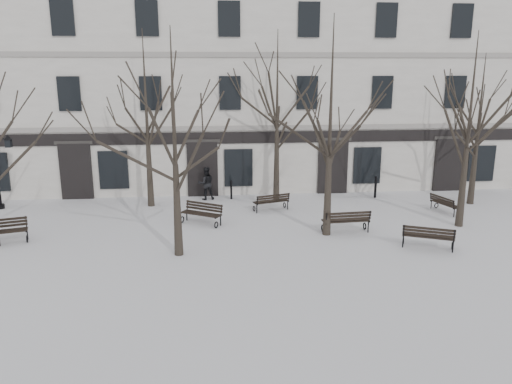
{
  "coord_description": "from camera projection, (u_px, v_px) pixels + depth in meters",
  "views": [
    {
      "loc": [
        -3.04,
        -18.02,
        6.67
      ],
      "look_at": [
        -1.12,
        3.0,
        1.39
      ],
      "focal_mm": 35.0,
      "sensor_mm": 36.0,
      "label": 1
    }
  ],
  "objects": [
    {
      "name": "building",
      "position": [
        259.0,
        87.0,
        30.48
      ],
      "size": [
        40.4,
        10.2,
        11.4
      ],
      "color": "silver",
      "rests_on": "ground"
    },
    {
      "name": "tree_1",
      "position": [
        174.0,
        117.0,
        17.08
      ],
      "size": [
        5.61,
        5.61,
        8.02
      ],
      "color": "black",
      "rests_on": "ground"
    },
    {
      "name": "tree_5",
      "position": [
        277.0,
        96.0,
        24.8
      ],
      "size": [
        5.93,
        5.93,
        8.47
      ],
      "color": "black",
      "rests_on": "ground"
    },
    {
      "name": "bench_4",
      "position": [
        272.0,
        201.0,
        23.78
      ],
      "size": [
        1.79,
        1.1,
        0.86
      ],
      "rotation": [
        0.0,
        0.0,
        3.45
      ],
      "color": "black",
      "rests_on": "ground"
    },
    {
      "name": "tree_4",
      "position": [
        146.0,
        98.0,
        23.47
      ],
      "size": [
        5.89,
        5.89,
        8.42
      ],
      "color": "black",
      "rests_on": "ground"
    },
    {
      "name": "tree_3",
      "position": [
        471.0,
        108.0,
        20.37
      ],
      "size": [
        5.68,
        5.68,
        8.11
      ],
      "color": "black",
      "rests_on": "ground"
    },
    {
      "name": "ground",
      "position": [
        292.0,
        245.0,
        19.3
      ],
      "size": [
        100.0,
        100.0,
        0.0
      ],
      "primitive_type": "plane",
      "color": "silver",
      "rests_on": "ground"
    },
    {
      "name": "bench_1",
      "position": [
        346.0,
        220.0,
        20.59
      ],
      "size": [
        1.99,
        0.85,
        0.98
      ],
      "rotation": [
        0.0,
        0.0,
        3.21
      ],
      "color": "black",
      "rests_on": "ground"
    },
    {
      "name": "bollard_b",
      "position": [
        376.0,
        186.0,
        26.15
      ],
      "size": [
        0.15,
        0.15,
        1.16
      ],
      "color": "black",
      "rests_on": "ground"
    },
    {
      "name": "bench_5",
      "position": [
        445.0,
        204.0,
        23.49
      ],
      "size": [
        1.01,
        1.69,
        0.81
      ],
      "rotation": [
        0.0,
        0.0,
        1.86
      ],
      "color": "black",
      "rests_on": "ground"
    },
    {
      "name": "bench_2",
      "position": [
        428.0,
        236.0,
        18.73
      ],
      "size": [
        1.96,
        1.37,
        0.94
      ],
      "rotation": [
        0.0,
        0.0,
        2.72
      ],
      "color": "black",
      "rests_on": "ground"
    },
    {
      "name": "tree_6",
      "position": [
        480.0,
        112.0,
        24.04
      ],
      "size": [
        5.14,
        5.14,
        7.34
      ],
      "color": "black",
      "rests_on": "ground"
    },
    {
      "name": "bollard_a",
      "position": [
        231.0,
        189.0,
        25.9
      ],
      "size": [
        0.13,
        0.13,
        1.0
      ],
      "color": "black",
      "rests_on": "ground"
    },
    {
      "name": "bench_0",
      "position": [
        1.0,
        231.0,
        19.36
      ],
      "size": [
        1.98,
        1.17,
        0.95
      ],
      "rotation": [
        0.0,
        0.0,
        0.28
      ],
      "color": "black",
      "rests_on": "ground"
    },
    {
      "name": "bench_3",
      "position": [
        202.0,
        213.0,
        21.77
      ],
      "size": [
        1.89,
        1.51,
        0.93
      ],
      "rotation": [
        0.0,
        0.0,
        -0.55
      ],
      "color": "black",
      "rests_on": "ground"
    },
    {
      "name": "tree_2",
      "position": [
        331.0,
        101.0,
        19.19
      ],
      "size": [
        6.04,
        6.04,
        8.63
      ],
      "color": "black",
      "rests_on": "ground"
    },
    {
      "name": "lamp_post",
      "position": [
        1.0,
        167.0,
        23.79
      ],
      "size": [
        1.12,
        0.41,
        3.56
      ],
      "color": "black",
      "rests_on": "ground"
    },
    {
      "name": "pedestrian_b",
      "position": [
        206.0,
        199.0,
        25.93
      ],
      "size": [
        0.95,
        0.8,
        1.72
      ],
      "primitive_type": "imported",
      "rotation": [
        0.0,
        0.0,
        3.34
      ],
      "color": "black",
      "rests_on": "ground"
    }
  ]
}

